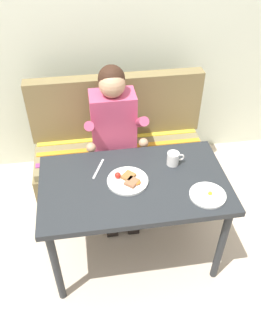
{
  "coord_description": "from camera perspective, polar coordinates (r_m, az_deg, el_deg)",
  "views": [
    {
      "loc": [
        -0.27,
        -1.58,
        2.24
      ],
      "look_at": [
        0.0,
        0.15,
        0.72
      ],
      "focal_mm": 37.1,
      "sensor_mm": 36.0,
      "label": 1
    }
  ],
  "objects": [
    {
      "name": "knife",
      "position": [
        2.3,
        -5.3,
        -0.13
      ],
      "size": [
        0.09,
        0.19,
        0.0
      ],
      "primitive_type": "cube",
      "rotation": [
        0.0,
        0.0,
        -0.42
      ],
      "color": "silver",
      "rests_on": "table"
    },
    {
      "name": "back_wall",
      "position": [
        3.01,
        -3.53,
        22.72
      ],
      "size": [
        4.4,
        0.1,
        2.6
      ],
      "primitive_type": "cube",
      "color": "beige",
      "rests_on": "ground"
    },
    {
      "name": "plate_eggs",
      "position": [
        2.16,
        12.57,
        -4.34
      ],
      "size": [
        0.22,
        0.22,
        0.04
      ],
      "color": "white",
      "rests_on": "table"
    },
    {
      "name": "plate_breakfast",
      "position": [
        2.19,
        -0.43,
        -2.04
      ],
      "size": [
        0.26,
        0.26,
        0.05
      ],
      "color": "white",
      "rests_on": "table"
    },
    {
      "name": "coffee_mug",
      "position": [
        2.32,
        7.06,
        1.6
      ],
      "size": [
        0.12,
        0.08,
        0.09
      ],
      "color": "white",
      "rests_on": "table"
    },
    {
      "name": "ground_plane",
      "position": [
        2.75,
        0.49,
        -13.47
      ],
      "size": [
        8.0,
        8.0,
        0.0
      ],
      "primitive_type": "plane",
      "color": "beige"
    },
    {
      "name": "couch",
      "position": [
        3.03,
        -1.78,
        1.95
      ],
      "size": [
        1.44,
        0.56,
        1.0
      ],
      "color": "brown",
      "rests_on": "ground"
    },
    {
      "name": "person",
      "position": [
        2.64,
        -2.66,
        6.4
      ],
      "size": [
        0.45,
        0.61,
        1.21
      ],
      "color": "#BB4467",
      "rests_on": "ground"
    },
    {
      "name": "table",
      "position": [
        2.26,
        0.58,
        -3.85
      ],
      "size": [
        1.2,
        0.7,
        0.73
      ],
      "color": "#23272B",
      "rests_on": "ground"
    }
  ]
}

